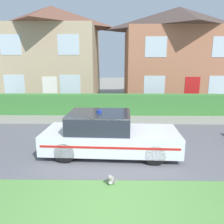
# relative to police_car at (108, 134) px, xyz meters

# --- Properties ---
(ground_plane) EXTENTS (80.00, 80.00, 0.00)m
(ground_plane) POSITION_rel_police_car_xyz_m (0.14, -3.05, -0.68)
(ground_plane) COLOR gray
(road_strip) EXTENTS (28.00, 5.32, 0.01)m
(road_strip) POSITION_rel_police_car_xyz_m (0.14, 0.89, -0.67)
(road_strip) COLOR #5B5B60
(road_strip) RESTS_ON ground
(lawn_verge) EXTENTS (28.00, 2.45, 0.01)m
(lawn_verge) POSITION_rel_police_car_xyz_m (0.14, -3.00, -0.67)
(lawn_verge) COLOR #568C42
(lawn_verge) RESTS_ON ground
(garden_hedge) EXTENTS (13.80, 0.66, 1.21)m
(garden_hedge) POSITION_rel_police_car_xyz_m (0.11, 5.73, -0.07)
(garden_hedge) COLOR #3D7F38
(garden_hedge) RESTS_ON ground
(police_car) EXTENTS (4.55, 1.98, 1.51)m
(police_car) POSITION_rel_police_car_xyz_m (0.00, 0.00, 0.00)
(police_car) COLOR black
(police_car) RESTS_ON road_strip
(cat) EXTENTS (0.25, 0.34, 0.32)m
(cat) POSITION_rel_police_car_xyz_m (0.14, -1.96, -0.55)
(cat) COLOR gray
(cat) RESTS_ON ground
(house_left) EXTENTS (7.26, 6.66, 7.25)m
(house_left) POSITION_rel_police_car_xyz_m (-4.71, 10.94, 3.01)
(house_left) COLOR tan
(house_left) RESTS_ON ground
(house_right) EXTENTS (8.27, 6.11, 7.08)m
(house_right) POSITION_rel_police_car_xyz_m (5.04, 10.62, 2.92)
(house_right) COLOR #A86B4C
(house_right) RESTS_ON ground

